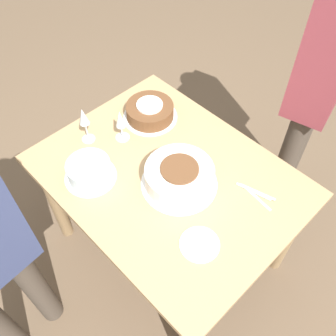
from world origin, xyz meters
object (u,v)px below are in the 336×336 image
(cake_front_chocolate, at_px, (150,111))
(cake_back_decorated, at_px, (89,171))
(wine_glass_far, at_px, (84,119))
(cake_center_white, at_px, (179,177))
(wine_glass_near, at_px, (120,121))
(person_cutting, at_px, (326,67))

(cake_front_chocolate, relative_size, cake_back_decorated, 1.20)
(cake_front_chocolate, xyz_separation_m, wine_glass_far, (0.10, 0.33, 0.10))
(cake_front_chocolate, distance_m, wine_glass_far, 0.36)
(cake_back_decorated, bearing_deg, wine_glass_far, -34.21)
(cake_center_white, xyz_separation_m, wine_glass_near, (0.40, 0.00, 0.07))
(cake_front_chocolate, xyz_separation_m, cake_back_decorated, (-0.10, 0.47, 0.00))
(cake_front_chocolate, height_order, wine_glass_near, wine_glass_near)
(cake_center_white, height_order, cake_back_decorated, cake_center_white)
(wine_glass_near, relative_size, wine_glass_far, 0.88)
(cake_back_decorated, distance_m, wine_glass_near, 0.29)
(cake_center_white, xyz_separation_m, cake_back_decorated, (0.31, 0.26, -0.01))
(cake_center_white, distance_m, cake_front_chocolate, 0.47)
(wine_glass_near, xyz_separation_m, person_cutting, (-0.56, -0.83, 0.19))
(cake_back_decorated, height_order, wine_glass_near, wine_glass_near)
(wine_glass_near, xyz_separation_m, wine_glass_far, (0.11, 0.13, 0.02))
(wine_glass_far, height_order, person_cutting, person_cutting)
(cake_center_white, distance_m, wine_glass_near, 0.41)
(wine_glass_far, xyz_separation_m, person_cutting, (-0.67, -0.95, 0.16))
(cake_center_white, distance_m, person_cutting, 0.88)
(cake_front_chocolate, distance_m, wine_glass_near, 0.22)
(cake_front_chocolate, bearing_deg, wine_glass_far, 73.55)
(wine_glass_near, height_order, wine_glass_far, wine_glass_far)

